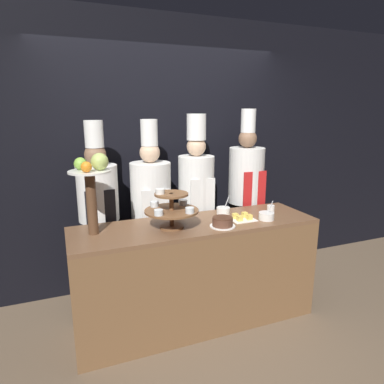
{
  "coord_description": "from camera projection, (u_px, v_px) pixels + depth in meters",
  "views": [
    {
      "loc": [
        -1.05,
        -2.25,
        1.87
      ],
      "look_at": [
        0.0,
        0.4,
        1.18
      ],
      "focal_mm": 32.0,
      "sensor_mm": 36.0,
      "label": 1
    }
  ],
  "objects": [
    {
      "name": "ground_plane",
      "position": [
        210.0,
        340.0,
        2.85
      ],
      "size": [
        14.0,
        14.0,
        0.0
      ],
      "primitive_type": "plane",
      "color": "brown"
    },
    {
      "name": "wall_back",
      "position": [
        164.0,
        155.0,
        3.63
      ],
      "size": [
        10.0,
        0.06,
        2.8
      ],
      "color": "black",
      "rests_on": "ground_plane"
    },
    {
      "name": "buffet_counter",
      "position": [
        196.0,
        273.0,
        3.02
      ],
      "size": [
        2.1,
        0.61,
        0.93
      ],
      "color": "brown",
      "rests_on": "ground_plane"
    },
    {
      "name": "tiered_stand",
      "position": [
        171.0,
        208.0,
        2.76
      ],
      "size": [
        0.44,
        0.44,
        0.33
      ],
      "color": "brown",
      "rests_on": "buffet_counter"
    },
    {
      "name": "fruit_pedestal",
      "position": [
        92.0,
        180.0,
        2.56
      ],
      "size": [
        0.31,
        0.31,
        0.63
      ],
      "color": "brown",
      "rests_on": "buffet_counter"
    },
    {
      "name": "cake_round",
      "position": [
        223.0,
        222.0,
        2.81
      ],
      "size": [
        0.21,
        0.21,
        0.08
      ],
      "color": "white",
      "rests_on": "buffet_counter"
    },
    {
      "name": "cup_white",
      "position": [
        271.0,
        209.0,
        3.2
      ],
      "size": [
        0.07,
        0.07,
        0.07
      ],
      "color": "white",
      "rests_on": "buffet_counter"
    },
    {
      "name": "cake_square_tray",
      "position": [
        242.0,
        218.0,
        3.0
      ],
      "size": [
        0.21,
        0.19,
        0.05
      ],
      "color": "white",
      "rests_on": "buffet_counter"
    },
    {
      "name": "serving_bowl_near",
      "position": [
        266.0,
        216.0,
        2.99
      ],
      "size": [
        0.13,
        0.13,
        0.17
      ],
      "color": "white",
      "rests_on": "buffet_counter"
    },
    {
      "name": "serving_bowl_far",
      "position": [
        223.0,
        210.0,
        3.16
      ],
      "size": [
        0.12,
        0.12,
        0.16
      ],
      "color": "white",
      "rests_on": "buffet_counter"
    },
    {
      "name": "chef_left",
      "position": [
        99.0,
        211.0,
        3.13
      ],
      "size": [
        0.36,
        0.36,
        1.78
      ],
      "color": "#28282D",
      "rests_on": "ground_plane"
    },
    {
      "name": "chef_center_left",
      "position": [
        151.0,
        207.0,
        3.31
      ],
      "size": [
        0.39,
        0.39,
        1.79
      ],
      "color": "#28282D",
      "rests_on": "ground_plane"
    },
    {
      "name": "chef_center_right",
      "position": [
        196.0,
        197.0,
        3.46
      ],
      "size": [
        0.36,
        0.36,
        1.83
      ],
      "color": "#38332D",
      "rests_on": "ground_plane"
    },
    {
      "name": "chef_right",
      "position": [
        246.0,
        191.0,
        3.67
      ],
      "size": [
        0.37,
        0.37,
        1.88
      ],
      "color": "#38332D",
      "rests_on": "ground_plane"
    }
  ]
}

